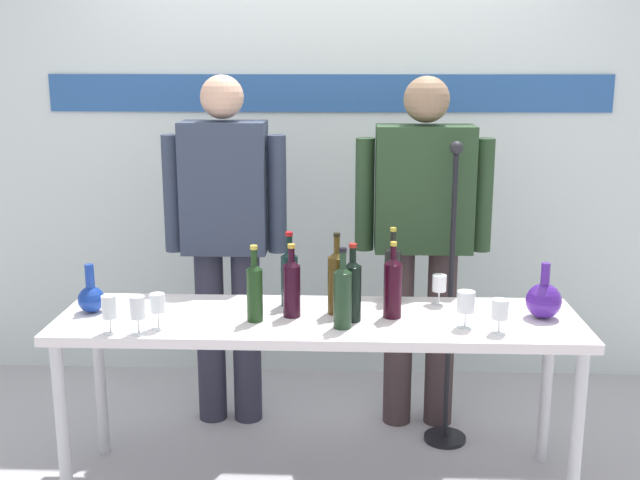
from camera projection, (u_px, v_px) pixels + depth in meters
name	position (u px, v px, depth m)	size (l,w,h in m)	color
back_wall	(328.00, 112.00, 4.22)	(4.36, 0.11, 3.00)	silver
display_table	(319.00, 332.00, 3.15)	(2.13, 0.57, 0.75)	white
decanter_blue_left	(91.00, 297.00, 3.18)	(0.11, 0.11, 0.21)	#163695
decanter_blue_right	(544.00, 300.00, 3.10)	(0.14, 0.14, 0.23)	#481F8F
presenter_left	(226.00, 231.00, 3.69)	(0.59, 0.22, 1.71)	#2B2B3C
presenter_right	(423.00, 229.00, 3.65)	(0.65, 0.22, 1.71)	#3C2D2F
wine_bottle_0	(352.00, 288.00, 3.06)	(0.07, 0.07, 0.32)	black
wine_bottle_1	(393.00, 286.00, 3.10)	(0.07, 0.07, 0.32)	black
wine_bottle_2	(337.00, 280.00, 3.14)	(0.07, 0.07, 0.34)	#45320E
wine_bottle_3	(343.00, 294.00, 2.98)	(0.07, 0.07, 0.32)	#1D3620
wine_bottle_4	(255.00, 290.00, 3.06)	(0.06, 0.06, 0.31)	#183514
wine_bottle_5	(289.00, 275.00, 3.25)	(0.07, 0.07, 0.32)	black
wine_bottle_6	(292.00, 286.00, 3.11)	(0.07, 0.07, 0.30)	black
wine_bottle_7	(392.00, 271.00, 3.32)	(0.07, 0.07, 0.33)	black
wine_glass_left_0	(138.00, 308.00, 2.91)	(0.06, 0.06, 0.15)	white
wine_glass_left_1	(158.00, 304.00, 2.97)	(0.06, 0.06, 0.14)	white
wine_glass_left_2	(109.00, 308.00, 2.92)	(0.06, 0.06, 0.15)	white
wine_glass_right_0	(466.00, 302.00, 2.98)	(0.07, 0.07, 0.15)	white
wine_glass_right_1	(439.00, 284.00, 3.27)	(0.06, 0.06, 0.13)	white
wine_glass_right_2	(500.00, 310.00, 2.92)	(0.07, 0.07, 0.13)	white
microphone_stand	(448.00, 347.00, 3.57)	(0.20, 0.20, 1.43)	black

